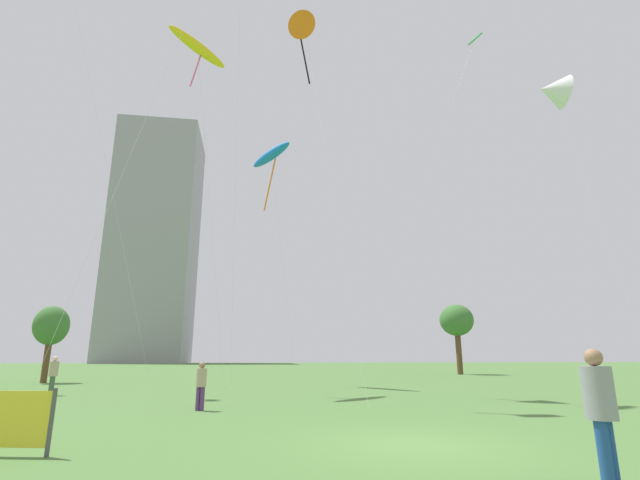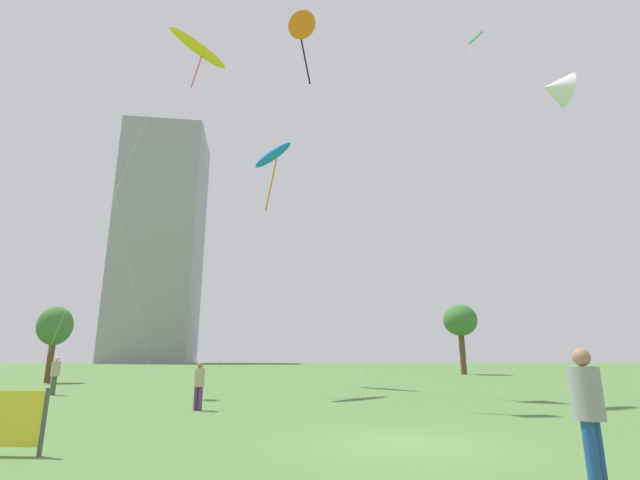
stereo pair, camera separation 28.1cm
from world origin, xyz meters
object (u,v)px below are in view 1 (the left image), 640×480
object	(u,v)px
person_standing_0	(600,407)
kite_flying_7	(305,29)
kite_flying_0	(472,44)
distant_highrise_0	(156,242)
kite_flying_5	(197,48)
park_tree_1	(51,327)
kite_flying_3	(271,156)
kite_flying_6	(553,91)
person_standing_1	(201,382)
person_standing_2	(53,373)
park_tree_0	(457,321)

from	to	relation	value
person_standing_0	kite_flying_7	bearing A→B (deg)	-114.34
kite_flying_0	distant_highrise_0	distance (m)	132.06
kite_flying_5	park_tree_1	world-z (taller)	kite_flying_5
kite_flying_3	distant_highrise_0	bearing A→B (deg)	104.86
person_standing_0	park_tree_1	bearing A→B (deg)	-88.43
kite_flying_0	park_tree_1	size ratio (longest dim) A/B	3.81
kite_flying_7	kite_flying_5	bearing A→B (deg)	163.47
person_standing_0	kite_flying_7	distance (m)	27.50
kite_flying_5	person_standing_0	bearing A→B (deg)	-66.66
kite_flying_3	kite_flying_6	xyz separation A→B (m)	(21.03, -2.95, 5.53)
person_standing_1	kite_flying_3	size ratio (longest dim) A/B	0.10
kite_flying_3	park_tree_1	size ratio (longest dim) A/B	3.07
person_standing_0	kite_flying_3	xyz separation A→B (m)	(-3.65, 24.46, 14.71)
person_standing_0	distant_highrise_0	distance (m)	147.73
kite_flying_6	kite_flying_7	size ratio (longest dim) A/B	1.00
park_tree_1	distant_highrise_0	world-z (taller)	distant_highrise_0
person_standing_2	park_tree_1	xyz separation A→B (m)	(-4.78, 11.39, 2.81)
kite_flying_0	kite_flying_6	xyz separation A→B (m)	(9.96, 6.39, 1.98)
kite_flying_6	park_tree_0	world-z (taller)	kite_flying_6
kite_flying_5	park_tree_0	world-z (taller)	kite_flying_5
person_standing_2	distant_highrise_0	bearing A→B (deg)	-32.39
kite_flying_6	distant_highrise_0	xyz separation A→B (m)	(-51.50, 117.77, 15.30)
person_standing_0	kite_flying_7	size ratio (longest dim) A/B	0.08
person_standing_0	kite_flying_6	xyz separation A→B (m)	(17.38, 21.51, 20.24)
person_standing_2	park_tree_1	world-z (taller)	park_tree_1
park_tree_1	kite_flying_0	bearing A→B (deg)	-28.91
person_standing_2	kite_flying_7	size ratio (longest dim) A/B	0.08
kite_flying_0	kite_flying_3	xyz separation A→B (m)	(-11.07, 9.34, -3.55)
person_standing_2	park_tree_1	bearing A→B (deg)	-19.12
kite_flying_3	distant_highrise_0	distance (m)	120.60
kite_flying_5	kite_flying_7	size ratio (longest dim) A/B	0.97
person_standing_0	person_standing_2	distance (m)	22.77
person_standing_1	kite_flying_6	distance (m)	33.14
person_standing_2	kite_flying_5	distance (m)	20.67
person_standing_0	kite_flying_6	world-z (taller)	kite_flying_6
kite_flying_0	kite_flying_6	world-z (taller)	kite_flying_6
distant_highrise_0	park_tree_1	bearing A→B (deg)	-81.49
kite_flying_0	kite_flying_3	world-z (taller)	kite_flying_0
person_standing_0	kite_flying_5	distance (m)	29.60
kite_flying_3	park_tree_0	bearing A→B (deg)	36.94
kite_flying_7	distant_highrise_0	distance (m)	126.19
kite_flying_7	park_tree_0	size ratio (longest dim) A/B	3.16
person_standing_1	kite_flying_6	size ratio (longest dim) A/B	0.07
person_standing_1	person_standing_2	world-z (taller)	person_standing_2
person_standing_2	kite_flying_5	xyz separation A→B (m)	(5.12, 2.05, 19.92)
distant_highrise_0	kite_flying_7	bearing A→B (deg)	-74.69
kite_flying_5	park_tree_1	xyz separation A→B (m)	(-9.91, 9.34, -17.11)
kite_flying_5	person_standing_2	bearing A→B (deg)	-158.20
park_tree_1	person_standing_1	bearing A→B (deg)	-57.03
kite_flying_3	kite_flying_5	size ratio (longest dim) A/B	0.74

